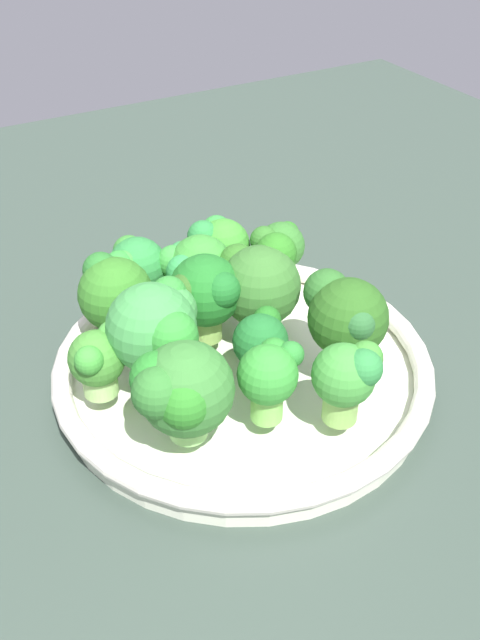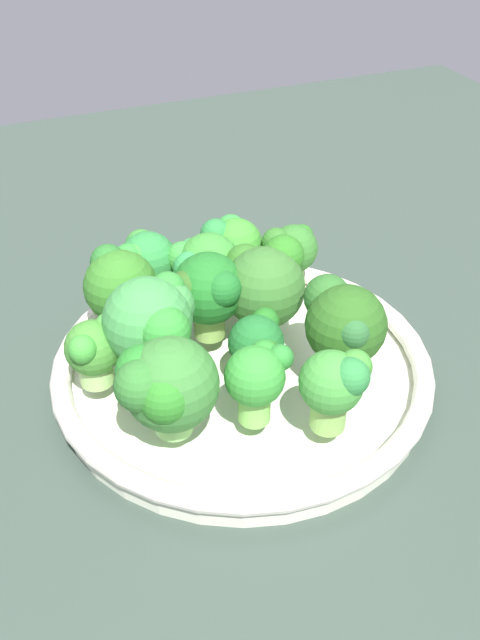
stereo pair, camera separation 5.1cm
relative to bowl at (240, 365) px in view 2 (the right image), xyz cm
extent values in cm
cube|color=#344339|center=(0.49, 0.00, -2.73)|extent=(130.00, 130.00, 2.50)
cylinder|color=silver|center=(0.00, 0.00, -0.83)|extent=(28.68, 28.68, 1.31)
torus|color=silver|center=(0.00, 0.00, 0.63)|extent=(29.87, 29.87, 1.60)
cylinder|color=#88B053|center=(-2.88, -1.46, 2.75)|extent=(2.49, 2.49, 2.65)
sphere|color=#1E6822|center=(-2.88, -1.46, 5.94)|extent=(5.73, 5.73, 5.73)
sphere|color=#2C571E|center=(-2.52, -3.33, 6.65)|extent=(2.82, 2.82, 2.82)
sphere|color=#1C6424|center=(-1.15, -0.94, 6.82)|extent=(2.90, 2.90, 2.90)
sphere|color=#295721|center=(-4.88, -0.98, 6.56)|extent=(2.30, 2.30, 2.30)
cylinder|color=#91CC58|center=(-0.05, -7.19, 2.78)|extent=(2.13, 2.13, 2.71)
sphere|color=#3C8B42|center=(-0.05, -7.19, 6.27)|extent=(6.57, 6.57, 6.57)
sphere|color=#2E872E|center=(2.22, -6.62, 6.76)|extent=(3.78, 3.78, 3.78)
sphere|color=#2F8430|center=(-1.33, -5.14, 7.75)|extent=(2.63, 2.63, 2.63)
sphere|color=#3C8B40|center=(-0.71, -5.36, 6.70)|extent=(3.90, 3.90, 3.90)
cylinder|color=#75C051|center=(7.43, -2.00, 2.68)|extent=(2.27, 2.27, 2.51)
sphere|color=#328A30|center=(7.43, -2.00, 5.30)|extent=(4.21, 4.21, 4.21)
sphere|color=#2A7A2D|center=(7.14, -0.45, 6.08)|extent=(1.86, 1.86, 1.86)
sphere|color=#2A7F2A|center=(6.18, -0.77, 5.83)|extent=(2.14, 2.14, 2.14)
cylinder|color=#7BB74F|center=(-6.66, 7.76, 2.73)|extent=(2.07, 2.07, 2.60)
sphere|color=#316F29|center=(-6.66, 7.76, 5.38)|extent=(4.16, 4.16, 4.16)
sphere|color=#29741F|center=(-7.38, 8.84, 5.98)|extent=(2.07, 2.07, 2.07)
sphere|color=#327A20|center=(-7.89, 8.48, 5.62)|extent=(2.37, 2.37, 2.37)
sphere|color=#2E6B24|center=(-6.69, 6.06, 6.40)|extent=(2.42, 2.42, 2.42)
cylinder|color=#A0CF6F|center=(-9.04, 3.39, 2.68)|extent=(2.36, 2.36, 2.51)
sphere|color=#3A8B2D|center=(-9.04, 3.39, 5.45)|extent=(4.65, 4.65, 4.65)
sphere|color=#308C36|center=(-10.38, 3.45, 6.25)|extent=(2.67, 2.67, 2.67)
sphere|color=#297B37|center=(-9.54, 1.71, 6.57)|extent=(2.71, 2.71, 2.71)
cylinder|color=#86CB69|center=(6.26, -7.52, 2.42)|extent=(2.64, 2.64, 1.98)
sphere|color=#34742F|center=(6.26, -7.52, 5.51)|extent=(6.47, 6.47, 6.47)
sphere|color=#257A26|center=(5.42, -9.12, 6.42)|extent=(3.69, 3.69, 3.69)
sphere|color=#297822|center=(7.83, -8.39, 6.00)|extent=(3.55, 3.55, 3.55)
sphere|color=#2E6F2A|center=(6.77, -9.65, 6.51)|extent=(3.51, 3.51, 3.51)
cylinder|color=#82B755|center=(9.98, 2.44, 2.66)|extent=(2.50, 2.50, 2.47)
sphere|color=#3C8B35|center=(9.98, 2.44, 5.33)|extent=(4.42, 4.42, 4.42)
sphere|color=#3B8237|center=(8.76, 3.00, 5.69)|extent=(1.80, 1.80, 1.80)
sphere|color=#2C7D38|center=(10.93, 3.23, 6.31)|extent=(2.65, 2.65, 2.65)
sphere|color=#3B862F|center=(10.22, 3.98, 6.37)|extent=(2.36, 2.36, 2.36)
cylinder|color=#8DCE69|center=(-9.46, -4.38, 2.64)|extent=(1.93, 1.93, 2.43)
sphere|color=#2B7D38|center=(-9.46, -4.38, 5.45)|extent=(4.89, 4.89, 4.89)
sphere|color=#337D2E|center=(-10.86, -4.51, 6.19)|extent=(2.72, 2.72, 2.72)
sphere|color=#2F8D32|center=(-8.57, -6.25, 6.57)|extent=(2.44, 2.44, 2.44)
sphere|color=#3B8D37|center=(-8.66, -5.78, 6.57)|extent=(2.11, 2.11, 2.11)
cylinder|color=#88B859|center=(-6.58, -0.40, 2.64)|extent=(2.56, 2.56, 2.43)
sphere|color=#368530|center=(-6.58, -0.40, 5.60)|extent=(5.37, 5.37, 5.37)
sphere|color=#31863F|center=(-7.97, -0.96, 6.27)|extent=(2.44, 2.44, 2.44)
sphere|color=#2E8D42|center=(-5.77, -1.92, 6.17)|extent=(2.86, 2.86, 2.86)
sphere|color=#358A35|center=(-7.86, -1.88, 6.02)|extent=(2.73, 2.73, 2.73)
cylinder|color=#7DB35E|center=(-1.89, 2.85, 2.42)|extent=(2.07, 2.07, 1.98)
sphere|color=#336829|center=(-1.89, 2.85, 5.53)|extent=(6.53, 6.53, 6.53)
sphere|color=#2A721F|center=(-3.08, 5.01, 7.28)|extent=(3.39, 3.39, 3.39)
sphere|color=#2D6720|center=(-4.20, 2.15, 6.59)|extent=(3.20, 3.20, 3.20)
cylinder|color=#A0D075|center=(-0.73, -11.24, 2.34)|extent=(2.55, 2.55, 1.83)
sphere|color=#3E822E|center=(-0.73, -11.24, 4.59)|extent=(4.12, 4.12, 4.12)
sphere|color=green|center=(0.71, -12.11, 5.61)|extent=(2.07, 2.07, 2.07)
sphere|color=#408E34|center=(-1.33, -9.76, 5.72)|extent=(2.07, 2.07, 2.07)
cylinder|color=#96CC68|center=(5.48, 6.00, 2.73)|extent=(1.82, 1.82, 2.61)
sphere|color=#28591B|center=(5.48, 6.00, 5.98)|extent=(5.98, 5.98, 5.98)
sphere|color=#2A6125|center=(3.01, 5.74, 6.90)|extent=(3.55, 3.55, 3.55)
sphere|color=#285E2C|center=(7.28, 5.47, 6.77)|extent=(2.49, 2.49, 2.49)
cylinder|color=#77BB52|center=(3.09, 0.03, 2.26)|extent=(2.35, 2.35, 1.66)
sphere|color=#1D6529|center=(3.09, 0.03, 4.44)|extent=(4.17, 4.17, 4.17)
sphere|color=#20671E|center=(2.03, 1.16, 5.30)|extent=(2.17, 2.17, 2.17)
sphere|color=#2A601C|center=(4.23, 0.38, 4.67)|extent=(2.39, 2.39, 2.39)
cylinder|color=#9ECC63|center=(-5.98, -7.65, 2.65)|extent=(2.42, 2.42, 2.45)
sphere|color=#307223|center=(-5.98, -7.65, 5.78)|extent=(5.83, 5.83, 5.83)
sphere|color=#317323|center=(-7.78, -7.19, 6.61)|extent=(2.38, 2.38, 2.38)
sphere|color=#276A27|center=(-7.56, -8.08, 7.25)|extent=(2.84, 2.84, 2.84)
camera|label=1|loc=(39.00, -21.73, 36.94)|focal=40.59mm
camera|label=2|loc=(41.24, -17.11, 36.94)|focal=40.59mm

